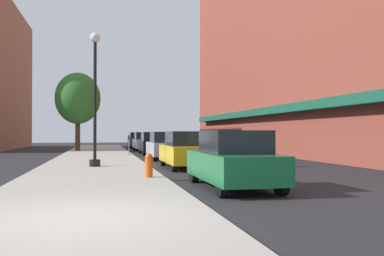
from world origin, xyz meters
The scene contains 13 objects.
ground_plane centered at (4.00, 18.00, 0.00)m, with size 90.00×90.00×0.00m, color #232326.
sidewalk_slab centered at (0.00, 19.00, 0.06)m, with size 4.80×50.00×0.12m, color #A8A399.
building_right_brick centered at (14.99, 22.00, 9.38)m, with size 6.80×40.00×18.80m.
lamppost centered at (0.01, 11.33, 3.20)m, with size 0.48×0.48×5.90m.
fire_hydrant centered at (1.85, 6.36, 0.52)m, with size 0.33×0.26×0.79m.
parking_meter_near centered at (2.05, 20.10, 0.95)m, with size 0.14×0.09×1.31m.
tree_near centered at (-1.67, 28.56, 4.47)m, with size 3.72×3.72×6.51m.
car_green centered at (4.00, 3.96, 0.81)m, with size 1.80×4.30×1.66m.
car_yellow centered at (4.00, 10.95, 0.81)m, with size 1.80×4.30×1.66m.
car_silver centered at (4.00, 17.28, 0.81)m, with size 1.80×4.30×1.66m.
car_black centered at (4.00, 23.38, 0.81)m, with size 1.80×4.30×1.66m.
car_white centered at (4.00, 30.04, 0.81)m, with size 1.80×4.30×1.66m.
car_blue centered at (4.00, 37.35, 0.81)m, with size 1.80×4.30×1.66m.
Camera 1 is at (0.32, -7.48, 1.59)m, focal length 39.01 mm.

